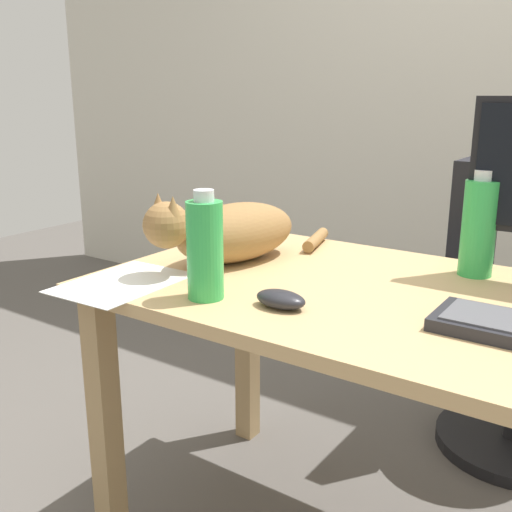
{
  "coord_description": "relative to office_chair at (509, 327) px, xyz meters",
  "views": [
    {
      "loc": [
        0.37,
        -1.17,
        1.13
      ],
      "look_at": [
        -0.37,
        -0.09,
        0.77
      ],
      "focal_mm": 41.56,
      "sensor_mm": 36.0,
      "label": 1
    }
  ],
  "objects": [
    {
      "name": "office_chair",
      "position": [
        0.0,
        0.0,
        0.0
      ],
      "size": [
        0.48,
        0.48,
        0.95
      ],
      "color": "black",
      "rests_on": "ground_plane"
    },
    {
      "name": "computer_mouse",
      "position": [
        -0.27,
        -0.94,
        0.32
      ],
      "size": [
        0.11,
        0.06,
        0.04
      ],
      "primitive_type": "ellipsoid",
      "color": "#232328",
      "rests_on": "desk"
    },
    {
      "name": "spray_bottle",
      "position": [
        -0.43,
        -0.98,
        0.41
      ],
      "size": [
        0.08,
        0.08,
        0.23
      ],
      "color": "green",
      "rests_on": "desk"
    },
    {
      "name": "water_bottle",
      "position": [
        -0.01,
        -0.49,
        0.42
      ],
      "size": [
        0.08,
        0.08,
        0.25
      ],
      "color": "green",
      "rests_on": "desk"
    },
    {
      "name": "paper_sheet",
      "position": [
        -0.66,
        -1.01,
        0.3
      ],
      "size": [
        0.22,
        0.3,
        0.0
      ],
      "primitive_type": "cube",
      "rotation": [
        0.0,
        0.0,
        0.03
      ],
      "color": "white",
      "rests_on": "desk"
    },
    {
      "name": "cat",
      "position": [
        -0.56,
        -0.73,
        0.38
      ],
      "size": [
        0.27,
        0.6,
        0.2
      ],
      "color": "olive",
      "rests_on": "desk"
    },
    {
      "name": "desk",
      "position": [
        -0.04,
        -0.74,
        0.2
      ],
      "size": [
        1.48,
        0.73,
        0.71
      ],
      "color": "tan",
      "rests_on": "ground_plane"
    }
  ]
}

